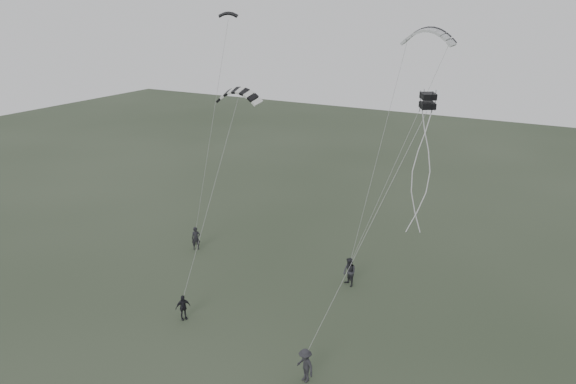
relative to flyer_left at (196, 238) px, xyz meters
The scene contains 9 objects.
ground 11.08m from the flyer_left, 40.92° to the right, with size 140.00×140.00×0.00m, color #2B3725.
flyer_left is the anchor object (origin of this frame).
flyer_right 12.46m from the flyer_left, ahead, with size 0.95×0.74×1.95m, color #27272C.
flyer_center 10.00m from the flyer_left, 56.67° to the right, with size 0.92×0.38×1.56m, color black.
flyer_far 17.56m from the flyer_left, 34.67° to the right, with size 1.16×0.67×1.79m, color #252529.
kite_dark_small 16.53m from the flyer_left, 46.66° to the left, with size 1.29×0.39×0.46m, color black, non-canonical shape.
kite_pale_large 22.16m from the flyer_left, 21.20° to the left, with size 3.49×0.78×1.47m, color #B3B6B8, non-canonical shape.
kite_striped 12.89m from the flyer_left, 15.41° to the right, with size 3.07×0.77×1.20m, color black, non-canonical shape.
kite_box 22.46m from the flyer_left, 14.38° to the right, with size 0.66×0.66×0.72m, color black, non-canonical shape.
Camera 1 is at (16.66, -23.67, 17.80)m, focal length 35.00 mm.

